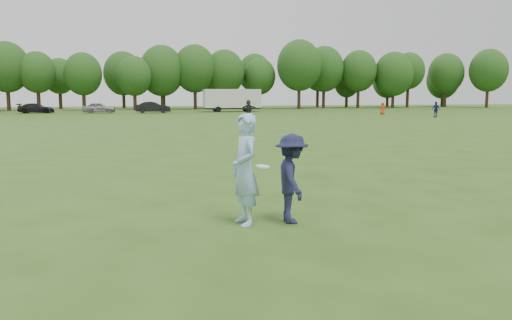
% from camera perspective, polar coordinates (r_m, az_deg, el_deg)
% --- Properties ---
extents(ground, '(200.00, 200.00, 0.00)m').
position_cam_1_polar(ground, '(9.73, -2.00, -7.15)').
color(ground, '#304A15').
rests_on(ground, ground).
extents(thrower, '(0.62, 0.84, 2.11)m').
position_cam_1_polar(thrower, '(9.40, -1.28, -1.09)').
color(thrower, '#98C2EB').
rests_on(thrower, ground).
extents(defender, '(0.75, 1.17, 1.72)m').
position_cam_1_polar(defender, '(9.59, 4.11, -2.12)').
color(defender, '#1B1D3C').
rests_on(defender, ground).
extents(player_far_b, '(0.66, 1.08, 1.72)m').
position_cam_1_polar(player_far_b, '(57.50, 19.85, 5.47)').
color(player_far_b, navy).
rests_on(player_far_b, ground).
extents(player_far_c, '(0.88, 0.85, 1.52)m').
position_cam_1_polar(player_far_c, '(62.96, 14.27, 5.73)').
color(player_far_c, red).
rests_on(player_far_c, ground).
extents(player_far_d, '(1.82, 0.96, 1.88)m').
position_cam_1_polar(player_far_d, '(55.58, -0.85, 5.94)').
color(player_far_d, '#242424').
rests_on(player_far_d, ground).
extents(car_d, '(4.62, 2.15, 1.31)m').
position_cam_1_polar(car_d, '(71.76, -23.83, 5.43)').
color(car_d, black).
rests_on(car_d, ground).
extents(car_e, '(4.18, 1.72, 1.42)m').
position_cam_1_polar(car_e, '(69.05, -17.48, 5.71)').
color(car_e, gray).
rests_on(car_e, ground).
extents(car_f, '(4.62, 1.70, 1.51)m').
position_cam_1_polar(car_f, '(68.04, -11.69, 5.91)').
color(car_f, black).
rests_on(car_f, ground).
extents(field_cone, '(0.28, 0.28, 0.30)m').
position_cam_1_polar(field_cone, '(54.80, 6.85, 5.03)').
color(field_cone, '#DB420B').
rests_on(field_cone, ground).
extents(disc_in_play, '(0.32, 0.32, 0.07)m').
position_cam_1_polar(disc_in_play, '(9.27, 0.78, -0.75)').
color(disc_in_play, white).
rests_on(disc_in_play, ground).
extents(cargo_trailer, '(9.00, 2.75, 3.20)m').
position_cam_1_polar(cargo_trailer, '(71.55, -2.78, 6.95)').
color(cargo_trailer, silver).
rests_on(cargo_trailer, ground).
extents(treeline, '(130.35, 18.39, 11.74)m').
position_cam_1_polar(treeline, '(86.32, -10.80, 9.90)').
color(treeline, '#332114').
rests_on(treeline, ground).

